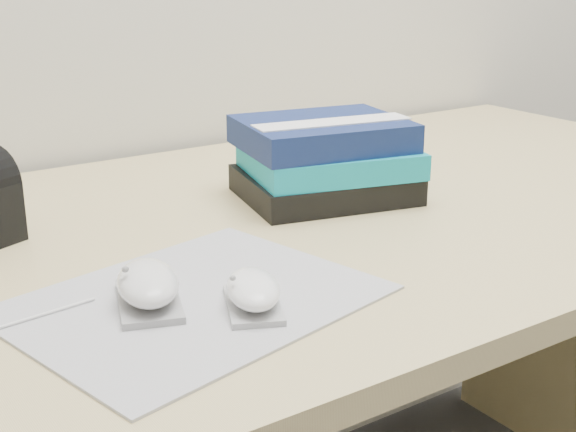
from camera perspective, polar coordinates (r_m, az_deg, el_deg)
desk at (r=1.20m, az=-1.25°, el=-9.65°), size 1.60×0.80×0.73m
mousepad at (r=0.80m, az=-6.76°, el=-5.98°), size 0.39×0.33×0.00m
mouse_rear at (r=0.78m, az=-9.92°, el=-4.92°), size 0.09×0.12×0.04m
mouse_front at (r=0.77m, az=-2.50°, el=-5.39°), size 0.08×0.10×0.04m
book_stack at (r=1.11m, az=2.68°, el=4.03°), size 0.26×0.23×0.11m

